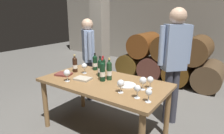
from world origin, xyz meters
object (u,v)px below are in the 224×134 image
wine_bottle_0 (102,71)px  serving_plate (127,85)px  wine_bottle_4 (103,66)px  wine_glass_6 (84,66)px  wine_glass_3 (67,73)px  wine_bottle_5 (109,70)px  wine_glass_5 (137,89)px  tasting_notebook (64,74)px  sommelier_presenting (174,57)px  wine_glass_1 (121,84)px  dining_table (104,87)px  wine_glass_2 (149,93)px  taster_seated_left (88,53)px  wine_bottle_1 (95,63)px  wine_bottle_3 (75,64)px  wine_glass_4 (150,80)px  wine_bottle_2 (100,68)px  leather_ledger (83,79)px  wine_glass_0 (143,81)px

wine_bottle_0 → serving_plate: 0.38m
wine_bottle_4 → wine_glass_6: 0.28m
wine_glass_3 → wine_glass_6: size_ratio=1.03×
wine_bottle_5 → wine_glass_5: 0.66m
tasting_notebook → sommelier_presenting: 1.61m
wine_bottle_0 → serving_plate: size_ratio=1.31×
wine_glass_1 → sommelier_presenting: 1.01m
tasting_notebook → dining_table: bearing=-4.5°
wine_glass_2 → taster_seated_left: size_ratio=0.09×
wine_glass_2 → wine_glass_3: size_ratio=0.89×
taster_seated_left → wine_glass_5: bearing=-31.8°
wine_bottle_1 → wine_glass_5: (1.04, -0.56, -0.01)m
wine_bottle_3 → wine_glass_5: size_ratio=1.82×
wine_bottle_4 → wine_glass_1: bearing=-37.1°
wine_bottle_5 → wine_glass_4: bearing=2.4°
wine_bottle_2 → serving_plate: (0.49, -0.10, -0.12)m
wine_bottle_1 → leather_ledger: wine_bottle_1 is taller
dining_table → wine_bottle_2: bearing=139.7°
wine_bottle_2 → wine_glass_3: 0.48m
wine_glass_2 → serving_plate: wine_glass_2 is taller
wine_bottle_5 → wine_glass_3: wine_bottle_5 is taller
wine_bottle_3 → wine_bottle_1: bearing=54.6°
wine_glass_1 → tasting_notebook: 1.04m
wine_bottle_2 → tasting_notebook: wine_bottle_2 is taller
dining_table → wine_bottle_4: size_ratio=6.20×
taster_seated_left → wine_bottle_5: bearing=-34.1°
wine_bottle_1 → wine_glass_1: wine_bottle_1 is taller
dining_table → serving_plate: serving_plate is taller
wine_glass_5 → taster_seated_left: 1.78m
wine_glass_4 → taster_seated_left: (-1.51, 0.60, 0.05)m
leather_ledger → taster_seated_left: size_ratio=0.14×
wine_bottle_3 → wine_glass_4: size_ratio=1.80×
wine_glass_0 → wine_bottle_3: bearing=177.1°
wine_bottle_1 → wine_bottle_5: bearing=-28.9°
wine_glass_2 → sommelier_presenting: bearing=93.6°
tasting_notebook → serving_plate: tasting_notebook is taller
wine_bottle_2 → wine_glass_0: size_ratio=1.86×
wine_bottle_0 → wine_bottle_5: size_ratio=1.03×
wine_bottle_2 → dining_table: bearing=-40.3°
wine_bottle_5 → leather_ledger: wine_bottle_5 is taller
sommelier_presenting → taster_seated_left: sommelier_presenting is taller
wine_glass_5 → taster_seated_left: taster_seated_left is taller
wine_bottle_2 → wine_bottle_5: (0.19, -0.04, 0.00)m
dining_table → tasting_notebook: bearing=-168.6°
wine_bottle_5 → wine_glass_4: wine_bottle_5 is taller
wine_bottle_2 → leather_ledger: size_ratio=1.36×
wine_bottle_4 → wine_glass_6: size_ratio=1.74×
wine_bottle_1 → wine_bottle_5: 0.52m
wine_bottle_3 → wine_bottle_4: (0.42, 0.16, 0.00)m
dining_table → wine_bottle_4: (-0.19, 0.25, 0.21)m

